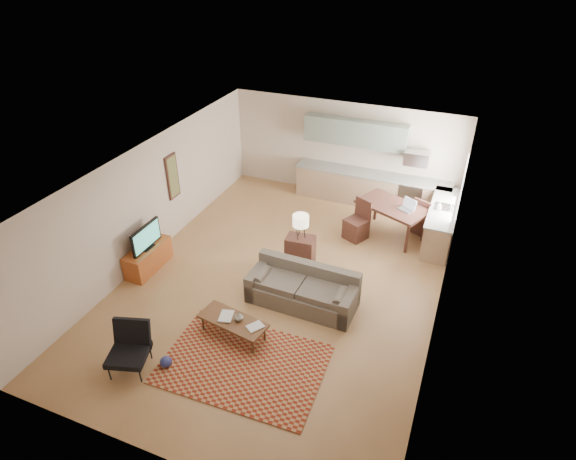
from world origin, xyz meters
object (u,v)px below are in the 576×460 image
at_px(armchair, 128,351).
at_px(tv_credenza, 148,258).
at_px(sofa, 302,288).
at_px(dining_table, 391,220).
at_px(console_table, 300,251).
at_px(coffee_table, 233,328).

distance_m(armchair, tv_credenza, 3.00).
xyz_separation_m(sofa, armchair, (-2.15, -2.75, 0.03)).
height_order(armchair, dining_table, armchair).
relative_size(sofa, dining_table, 1.37).
height_order(armchair, console_table, armchair).
height_order(coffee_table, tv_credenza, tv_credenza).
bearing_deg(console_table, tv_credenza, -160.60).
bearing_deg(dining_table, sofa, -84.62).
bearing_deg(tv_credenza, armchair, -60.10).
xyz_separation_m(sofa, tv_credenza, (-3.64, -0.16, -0.12)).
distance_m(coffee_table, armchair, 1.91).
bearing_deg(tv_credenza, sofa, 2.54).
distance_m(sofa, coffee_table, 1.62).
xyz_separation_m(tv_credenza, console_table, (3.12, 1.41, 0.09)).
bearing_deg(dining_table, armchair, -94.36).
distance_m(tv_credenza, dining_table, 5.87).
bearing_deg(sofa, coffee_table, -120.98).
bearing_deg(coffee_table, dining_table, 76.56).
bearing_deg(sofa, armchair, -126.30).
xyz_separation_m(coffee_table, dining_table, (1.98, 4.65, 0.22)).
bearing_deg(tv_credenza, console_table, 24.24).
relative_size(sofa, console_table, 3.12).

